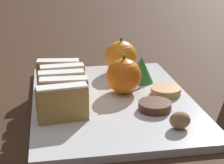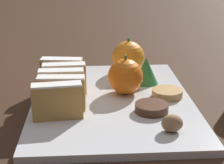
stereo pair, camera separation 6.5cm
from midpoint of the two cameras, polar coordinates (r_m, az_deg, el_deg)
The scene contains 13 objects.
ground_plane at distance 0.67m, azimuth -2.80°, elevation -3.43°, with size 6.00×6.00×0.00m, color #382316.
serving_platter at distance 0.67m, azimuth -2.81°, elevation -2.96°, with size 0.28×0.38×0.01m.
stollen_slice_front at distance 0.58m, azimuth -10.77°, elevation -3.28°, with size 0.08×0.03×0.06m.
stollen_slice_second at distance 0.61m, azimuth -10.36°, elevation -2.00°, with size 0.08×0.03×0.06m.
stollen_slice_third at distance 0.64m, azimuth -10.54°, elevation -0.88°, with size 0.08×0.02×0.06m.
stollen_slice_fourth at distance 0.67m, azimuth -10.28°, elevation 0.16°, with size 0.08×0.03×0.06m.
stollen_slice_fifth at distance 0.71m, azimuth -10.80°, elevation 1.06°, with size 0.08×0.03×0.06m.
orange_near at distance 0.79m, azimuth -1.00°, elevation 3.79°, with size 0.07×0.07×0.08m.
orange_far at distance 0.68m, azimuth -0.94°, elevation 0.88°, with size 0.06×0.06×0.07m.
walnut at distance 0.55m, azimuth 7.01°, elevation -5.88°, with size 0.03×0.03×0.03m.
chocolate_cookie at distance 0.61m, azimuth 3.52°, elevation -3.73°, with size 0.05×0.05×0.01m.
gingerbread_cookie at distance 0.68m, azimuth 5.41°, elevation -1.31°, with size 0.05×0.05×0.01m.
evergreen_sprig at distance 0.73m, azimuth 1.97°, elevation 1.87°, with size 0.05×0.05×0.05m.
Camera 1 is at (-0.10, -0.61, 0.27)m, focal length 60.00 mm.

